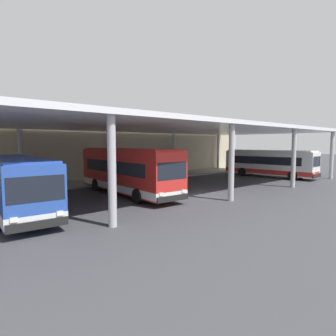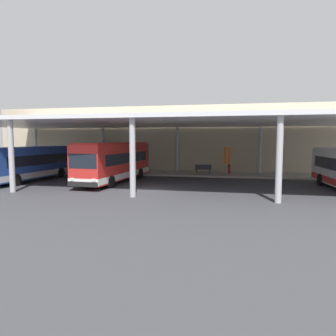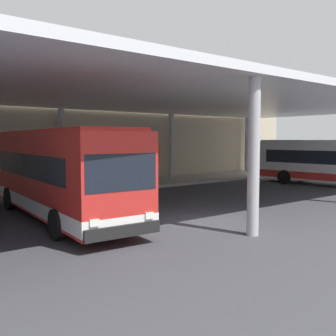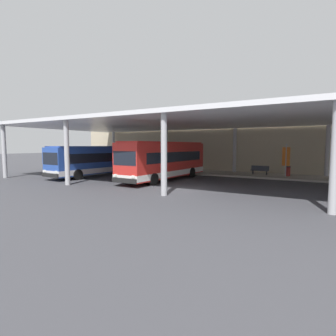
{
  "view_description": "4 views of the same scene",
  "coord_description": "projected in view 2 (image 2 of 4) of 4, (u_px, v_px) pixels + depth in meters",
  "views": [
    {
      "loc": [
        -15.92,
        -14.11,
        3.94
      ],
      "look_at": [
        -1.27,
        2.63,
        2.01
      ],
      "focal_mm": 30.17,
      "sensor_mm": 36.0,
      "label": 1
    },
    {
      "loc": [
        6.74,
        -22.22,
        3.84
      ],
      "look_at": [
        0.99,
        3.95,
        1.4
      ],
      "focal_mm": 33.45,
      "sensor_mm": 36.0,
      "label": 2
    },
    {
      "loc": [
        -10.01,
        -10.71,
        3.21
      ],
      "look_at": [
        2.57,
        5.39,
        1.68
      ],
      "focal_mm": 40.94,
      "sensor_mm": 36.0,
      "label": 3
    },
    {
      "loc": [
        8.65,
        -16.9,
        3.22
      ],
      "look_at": [
        -2.63,
        2.56,
        1.3
      ],
      "focal_mm": 28.1,
      "sensor_mm": 36.0,
      "label": 4
    }
  ],
  "objects": [
    {
      "name": "ground_plane",
      "position": [
        144.0,
        191.0,
        23.4
      ],
      "size": [
        200.0,
        200.0,
        0.0
      ],
      "primitive_type": "plane",
      "color": "#3D3D42"
    },
    {
      "name": "platform_kerb",
      "position": [
        174.0,
        173.0,
        34.82
      ],
      "size": [
        42.0,
        4.5,
        0.18
      ],
      "primitive_type": "cube",
      "color": "#A39E93",
      "rests_on": "ground"
    },
    {
      "name": "station_building_facade",
      "position": [
        180.0,
        139.0,
        37.64
      ],
      "size": [
        48.0,
        1.6,
        7.84
      ],
      "primitive_type": "cube",
      "color": "#C1B293",
      "rests_on": "ground"
    },
    {
      "name": "canopy_shelter",
      "position": [
        161.0,
        123.0,
        28.27
      ],
      "size": [
        40.0,
        17.0,
        5.55
      ],
      "color": "silver",
      "rests_on": "ground"
    },
    {
      "name": "bus_nearest_bay",
      "position": [
        30.0,
        163.0,
        29.12
      ],
      "size": [
        3.25,
        10.68,
        3.17
      ],
      "color": "#284CA8",
      "rests_on": "ground"
    },
    {
      "name": "bus_second_bay",
      "position": [
        115.0,
        162.0,
        28.32
      ],
      "size": [
        3.13,
        11.45,
        3.57
      ],
      "color": "red",
      "rests_on": "ground"
    },
    {
      "name": "bench_waiting",
      "position": [
        203.0,
        169.0,
        34.15
      ],
      "size": [
        1.8,
        0.45,
        0.92
      ],
      "color": "#383D47",
      "rests_on": "platform_kerb"
    },
    {
      "name": "trash_bin",
      "position": [
        228.0,
        169.0,
        33.54
      ],
      "size": [
        0.52,
        0.52,
        0.98
      ],
      "color": "maroon",
      "rests_on": "platform_kerb"
    },
    {
      "name": "banner_sign",
      "position": [
        227.0,
        157.0,
        32.63
      ],
      "size": [
        0.7,
        0.12,
        3.2
      ],
      "color": "#B2B2B7",
      "rests_on": "platform_kerb"
    }
  ]
}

